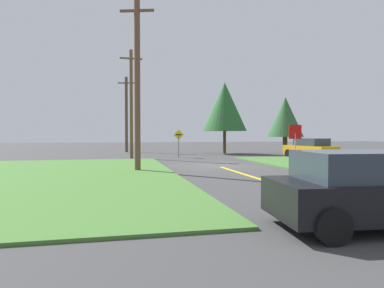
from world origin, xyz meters
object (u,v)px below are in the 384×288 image
object	(u,v)px
utility_pole_near	(137,82)
pine_tree_center	(225,107)
stop_sign	(295,137)
car_behind_on_main_road	(367,190)
oak_tree_left	(285,117)
utility_pole_far	(126,114)
direction_sign	(179,140)
car_on_crossroad	(310,148)
utility_pole_mid	(131,102)

from	to	relation	value
utility_pole_near	pine_tree_center	bearing A→B (deg)	56.60
stop_sign	car_behind_on_main_road	xyz separation A→B (m)	(-5.16, -12.19, -0.98)
stop_sign	oak_tree_left	xyz separation A→B (m)	(6.30, 13.20, 1.86)
utility_pole_far	oak_tree_left	world-z (taller)	utility_pole_far
direction_sign	pine_tree_center	xyz separation A→B (m)	(5.47, 4.43, 3.20)
utility_pole_far	utility_pole_near	bearing A→B (deg)	-90.19
car_on_crossroad	utility_pole_far	size ratio (longest dim) A/B	0.58
stop_sign	utility_pole_far	distance (m)	21.92
utility_pole_mid	utility_pole_far	size ratio (longest dim) A/B	1.07
utility_pole_far	direction_sign	world-z (taller)	utility_pole_far
utility_pole_near	utility_pole_far	size ratio (longest dim) A/B	1.12
stop_sign	utility_pole_far	xyz separation A→B (m)	(-9.10, 19.80, 2.39)
oak_tree_left	utility_pole_mid	bearing A→B (deg)	-167.77
utility_pole_mid	oak_tree_left	distance (m)	15.71
car_behind_on_main_road	stop_sign	bearing A→B (deg)	72.22
utility_pole_far	oak_tree_left	distance (m)	16.76
car_on_crossroad	utility_pole_near	size ratio (longest dim) A/B	0.52
stop_sign	car_on_crossroad	xyz separation A→B (m)	(5.11, 6.69, -0.98)
car_on_crossroad	direction_sign	size ratio (longest dim) A/B	2.00
utility_pole_far	oak_tree_left	bearing A→B (deg)	-23.20
car_behind_on_main_road	utility_pole_far	distance (m)	32.41
stop_sign	car_behind_on_main_road	size ratio (longest dim) A/B	0.59
stop_sign	pine_tree_center	size ratio (longest dim) A/B	0.35
car_behind_on_main_road	utility_pole_far	xyz separation A→B (m)	(-3.93, 31.99, 3.37)
car_behind_on_main_road	utility_pole_near	distance (m)	13.36
car_on_crossroad	pine_tree_center	distance (m)	9.83
utility_pole_mid	utility_pole_far	distance (m)	9.93
car_on_crossroad	utility_pole_far	distance (m)	19.62
car_behind_on_main_road	direction_sign	xyz separation A→B (m)	(0.03, 22.12, 0.66)
utility_pole_near	utility_pole_mid	bearing A→B (deg)	89.20
car_on_crossroad	stop_sign	bearing A→B (deg)	131.56
direction_sign	oak_tree_left	size ratio (longest dim) A/B	0.42
utility_pole_far	direction_sign	bearing A→B (deg)	-68.14
car_behind_on_main_road	direction_sign	world-z (taller)	direction_sign
utility_pole_near	direction_sign	size ratio (longest dim) A/B	3.87
stop_sign	oak_tree_left	size ratio (longest dim) A/B	0.44
utility_pole_mid	pine_tree_center	bearing A→B (deg)	25.58
utility_pole_mid	direction_sign	distance (m)	4.95
car_on_crossroad	oak_tree_left	distance (m)	7.21
stop_sign	car_on_crossroad	bearing A→B (deg)	-130.63
stop_sign	utility_pole_far	world-z (taller)	utility_pole_far
car_on_crossroad	car_behind_on_main_road	xyz separation A→B (m)	(-10.27, -18.88, -0.00)
utility_pole_near	utility_pole_mid	size ratio (longest dim) A/B	1.05
car_on_crossroad	oak_tree_left	world-z (taller)	oak_tree_left
utility_pole_near	pine_tree_center	xyz separation A→B (m)	(9.50, 14.40, -0.01)
car_on_crossroad	utility_pole_mid	distance (m)	14.96
oak_tree_left	direction_sign	bearing A→B (deg)	-164.02
utility_pole_far	car_behind_on_main_road	bearing A→B (deg)	-82.99
utility_pole_mid	oak_tree_left	bearing A→B (deg)	12.23
utility_pole_far	utility_pole_mid	bearing A→B (deg)	-89.59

